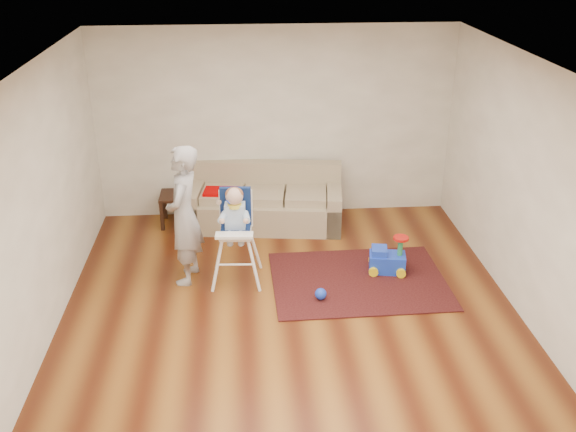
{
  "coord_description": "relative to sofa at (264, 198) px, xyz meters",
  "views": [
    {
      "loc": [
        -0.48,
        -5.93,
        3.94
      ],
      "look_at": [
        0.0,
        0.4,
        1.0
      ],
      "focal_mm": 40.0,
      "sensor_mm": 36.0,
      "label": 1
    }
  ],
  "objects": [
    {
      "name": "high_chair",
      "position": [
        -0.39,
        -1.51,
        0.16
      ],
      "size": [
        0.58,
        0.58,
        1.2
      ],
      "rotation": [
        0.0,
        0.0,
        -0.06
      ],
      "color": "white",
      "rests_on": "ground"
    },
    {
      "name": "area_rug",
      "position": [
        1.06,
        -1.66,
        -0.41
      ],
      "size": [
        2.09,
        1.59,
        0.02
      ],
      "primitive_type": "cube",
      "rotation": [
        0.0,
        0.0,
        0.02
      ],
      "color": "black",
      "rests_on": "ground"
    },
    {
      "name": "sofa",
      "position": [
        0.0,
        0.0,
        0.0
      ],
      "size": [
        2.23,
        1.13,
        0.83
      ],
      "rotation": [
        0.0,
        0.0,
        -0.12
      ],
      "color": "gray",
      "rests_on": "ground"
    },
    {
      "name": "adult",
      "position": [
        -0.98,
        -1.45,
        0.43
      ],
      "size": [
        0.5,
        0.67,
        1.68
      ],
      "primitive_type": "imported",
      "rotation": [
        0.0,
        0.0,
        -1.74
      ],
      "color": "#949497",
      "rests_on": "ground"
    },
    {
      "name": "side_table",
      "position": [
        -1.23,
        0.12,
        -0.19
      ],
      "size": [
        0.45,
        0.45,
        0.45
      ],
      "primitive_type": null,
      "color": "black",
      "rests_on": "ground"
    },
    {
      "name": "toy_ball",
      "position": [
        0.55,
        -2.05,
        -0.33
      ],
      "size": [
        0.13,
        0.13,
        0.13
      ],
      "primitive_type": "sphere",
      "color": "blue",
      "rests_on": "area_rug"
    },
    {
      "name": "ground",
      "position": [
        0.19,
        -2.3,
        -0.41
      ],
      "size": [
        5.5,
        5.5,
        0.0
      ],
      "primitive_type": "plane",
      "color": "#481C0B",
      "rests_on": "ground"
    },
    {
      "name": "ride_on_toy",
      "position": [
        1.44,
        -1.47,
        -0.16
      ],
      "size": [
        0.48,
        0.38,
        0.47
      ],
      "primitive_type": null,
      "rotation": [
        0.0,
        0.0,
        -0.17
      ],
      "color": "blue",
      "rests_on": "area_rug"
    },
    {
      "name": "room_envelope",
      "position": [
        0.19,
        -1.77,
        1.46
      ],
      "size": [
        5.04,
        5.52,
        2.72
      ],
      "color": "beige",
      "rests_on": "ground"
    }
  ]
}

